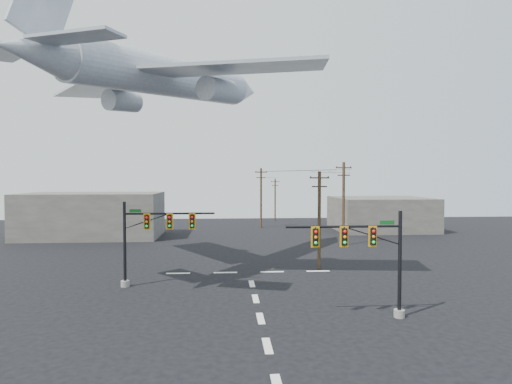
{
  "coord_description": "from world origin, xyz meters",
  "views": [
    {
      "loc": [
        -2.02,
        -24.27,
        8.16
      ],
      "look_at": [
        0.1,
        5.0,
        7.13
      ],
      "focal_mm": 30.0,
      "sensor_mm": 36.0,
      "label": 1
    }
  ],
  "objects": [
    {
      "name": "airliner",
      "position": [
        -6.72,
        12.68,
        16.57
      ],
      "size": [
        24.77,
        27.29,
        7.85
      ],
      "rotation": [
        0.0,
        -0.08,
        1.0
      ],
      "color": "silver"
    },
    {
      "name": "utility_pole_c",
      "position": [
        3.76,
        44.14,
        5.02
      ],
      "size": [
        1.97,
        0.33,
        9.59
      ],
      "rotation": [
        0.0,
        0.0,
        0.08
      ],
      "color": "#47331E",
      "rests_on": "ground"
    },
    {
      "name": "utility_pole_a",
      "position": [
        6.29,
        12.87,
        4.53
      ],
      "size": [
        1.74,
        0.29,
        8.67
      ],
      "rotation": [
        0.0,
        0.0,
        -0.07
      ],
      "color": "#47331E",
      "rests_on": "ground"
    },
    {
      "name": "utility_pole_d",
      "position": [
        7.36,
        55.38,
        4.11
      ],
      "size": [
        1.63,
        0.27,
        7.84
      ],
      "rotation": [
        0.0,
        0.0,
        0.06
      ],
      "color": "#47331E",
      "rests_on": "ground"
    },
    {
      "name": "lane_markings",
      "position": [
        0.0,
        5.33,
        0.01
      ],
      "size": [
        14.0,
        21.2,
        0.01
      ],
      "color": "white",
      "rests_on": "ground"
    },
    {
      "name": "signal_mast_far",
      "position": [
        -7.76,
        7.82,
        3.62
      ],
      "size": [
        6.97,
        0.7,
        6.34
      ],
      "color": "gray",
      "rests_on": "ground"
    },
    {
      "name": "signal_mast_near",
      "position": [
        6.36,
        -0.43,
        3.55
      ],
      "size": [
        6.97,
        0.68,
        6.21
      ],
      "color": "gray",
      "rests_on": "ground"
    },
    {
      "name": "power_lines",
      "position": [
        7.71,
        33.95,
        8.67
      ],
      "size": [
        10.14,
        42.52,
        1.01
      ],
      "color": "black"
    },
    {
      "name": "ground",
      "position": [
        0.0,
        0.0,
        0.0
      ],
      "size": [
        120.0,
        120.0,
        0.0
      ],
      "primitive_type": "plane",
      "color": "black",
      "rests_on": "ground"
    },
    {
      "name": "building_right",
      "position": [
        22.0,
        40.0,
        2.5
      ],
      "size": [
        14.0,
        12.0,
        5.0
      ],
      "primitive_type": "cube",
      "color": "slate",
      "rests_on": "ground"
    },
    {
      "name": "building_left",
      "position": [
        -20.0,
        35.0,
        3.0
      ],
      "size": [
        18.0,
        10.0,
        6.0
      ],
      "primitive_type": "cube",
      "color": "slate",
      "rests_on": "ground"
    },
    {
      "name": "utility_pole_b",
      "position": [
        12.1,
        25.76,
        5.2
      ],
      "size": [
        2.01,
        0.45,
        9.94
      ],
      "rotation": [
        0.0,
        0.0,
        0.16
      ],
      "color": "#47331E",
      "rests_on": "ground"
    }
  ]
}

